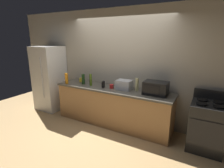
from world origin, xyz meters
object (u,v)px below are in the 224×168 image
object	(u,v)px
bottle_wine	(83,79)
mug_yellow	(81,80)
refrigerator	(50,78)
bottle_dish_soap	(67,78)
mug_red	(112,86)
toaster_oven	(124,85)
cordless_phone	(103,84)
bottle_olive_oil	(91,80)
stove_range	(207,126)
microwave	(156,88)
bottle_vinegar	(137,85)

from	to	relation	value
bottle_wine	mug_yellow	size ratio (longest dim) A/B	2.39
refrigerator	bottle_wine	world-z (taller)	refrigerator
bottle_dish_soap	mug_red	distance (m)	1.22
toaster_oven	mug_red	xyz separation A→B (m)	(-0.28, -0.07, -0.06)
bottle_dish_soap	mug_yellow	xyz separation A→B (m)	(0.21, 0.30, -0.08)
cordless_phone	bottle_dish_soap	bearing A→B (deg)	171.86
bottle_olive_oil	refrigerator	bearing A→B (deg)	178.01
cordless_phone	refrigerator	bearing A→B (deg)	161.95
stove_range	cordless_phone	world-z (taller)	stove_range
stove_range	toaster_oven	distance (m)	1.81
microwave	cordless_phone	size ratio (longest dim) A/B	3.20
refrigerator	cordless_phone	bearing A→B (deg)	-1.43
bottle_dish_soap	mug_yellow	bearing A→B (deg)	55.94
microwave	mug_yellow	distance (m)	2.01
refrigerator	microwave	size ratio (longest dim) A/B	3.75
bottle_wine	bottle_dish_soap	bearing A→B (deg)	-156.63
toaster_oven	bottle_wine	xyz separation A→B (m)	(-1.09, -0.08, 0.02)
stove_range	microwave	xyz separation A→B (m)	(-1.00, 0.05, 0.57)
toaster_oven	cordless_phone	size ratio (longest dim) A/B	2.27
bottle_wine	mug_red	distance (m)	0.81
bottle_olive_oil	toaster_oven	bearing A→B (deg)	7.57
refrigerator	bottle_wine	xyz separation A→B (m)	(1.24, -0.02, 0.12)
stove_range	bottle_vinegar	distance (m)	1.54
refrigerator	mug_red	size ratio (longest dim) A/B	19.43
bottle_wine	refrigerator	bearing A→B (deg)	178.87
refrigerator	bottle_vinegar	world-z (taller)	refrigerator
bottle_wine	bottle_olive_oil	xyz separation A→B (m)	(0.25, -0.03, 0.02)
stove_range	toaster_oven	world-z (taller)	toaster_oven
stove_range	mug_red	distance (m)	2.06
toaster_oven	bottle_olive_oil	xyz separation A→B (m)	(-0.84, -0.11, 0.04)
refrigerator	stove_range	bearing A→B (deg)	0.00
microwave	bottle_dish_soap	distance (m)	2.22
microwave	mug_yellow	size ratio (longest dim) A/B	4.60
refrigerator	toaster_oven	size ratio (longest dim) A/B	5.29
cordless_phone	bottle_vinegar	distance (m)	0.80
bottle_dish_soap	mug_red	size ratio (longest dim) A/B	2.86
bottle_vinegar	bottle_dish_soap	xyz separation A→B (m)	(-1.79, -0.28, -0.01)
bottle_dish_soap	cordless_phone	bearing A→B (deg)	8.48
cordless_phone	mug_red	size ratio (longest dim) A/B	1.62
stove_range	bottle_wine	bearing A→B (deg)	-179.51
microwave	bottle_dish_soap	xyz separation A→B (m)	(-2.21, -0.24, -0.00)
bottle_vinegar	bottle_dish_soap	world-z (taller)	bottle_vinegar
bottle_dish_soap	mug_red	xyz separation A→B (m)	(1.20, 0.18, -0.09)
cordless_phone	mug_yellow	bearing A→B (deg)	152.29
toaster_oven	mug_yellow	world-z (taller)	toaster_oven
microwave	bottle_dish_soap	size ratio (longest dim) A/B	1.81
toaster_oven	bottle_olive_oil	world-z (taller)	bottle_olive_oil
bottle_olive_oil	mug_red	world-z (taller)	bottle_olive_oil
bottle_wine	mug_yellow	xyz separation A→B (m)	(-0.19, 0.13, -0.07)
stove_range	bottle_olive_oil	size ratio (longest dim) A/B	3.81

